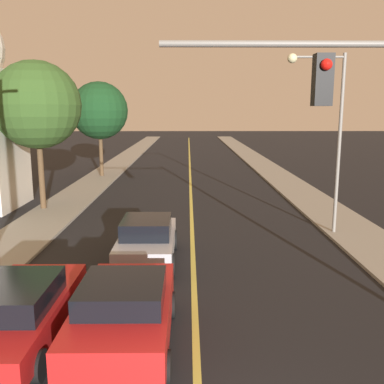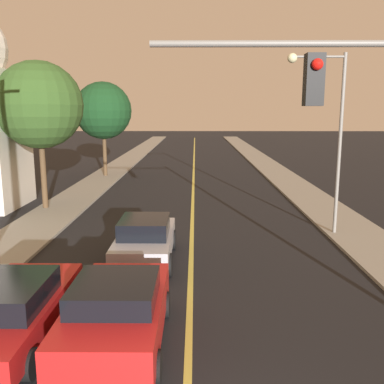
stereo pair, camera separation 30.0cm
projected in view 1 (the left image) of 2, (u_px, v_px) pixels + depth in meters
name	position (u px, v px, depth m)	size (l,w,h in m)	color
road_surface	(190.00, 163.00, 40.52)	(10.67, 80.00, 0.01)	black
sidewalk_left	(120.00, 162.00, 40.45)	(2.50, 80.00, 0.12)	gray
sidewalk_right	(259.00, 162.00, 40.57)	(2.50, 80.00, 0.12)	gray
car_near_lane_front	(124.00, 312.00, 8.88)	(2.03, 4.09, 1.51)	red
car_near_lane_second	(147.00, 239.00, 13.88)	(1.87, 4.11, 1.50)	#A5A8B2
car_outer_lane_front	(15.00, 311.00, 9.08)	(2.05, 4.55, 1.39)	red
streetlamp_right	(327.00, 119.00, 16.31)	(2.21, 0.36, 6.89)	slate
tree_left_near	(99.00, 111.00, 30.96)	(4.13, 4.13, 6.84)	#4C3823
tree_left_far	(37.00, 105.00, 20.34)	(4.17, 4.17, 7.12)	#4C3823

